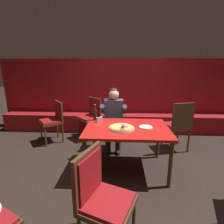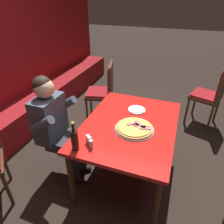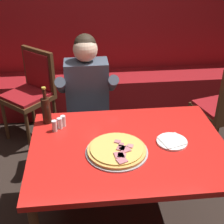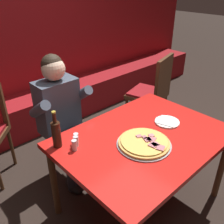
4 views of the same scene
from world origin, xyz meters
name	(u,v)px [view 3 (image 3 of 4)]	position (x,y,z in m)	size (l,w,h in m)	color
ground_plane	(126,222)	(0.00, 0.00, 0.00)	(24.00, 24.00, 0.00)	black
booth_wall_panel	(103,30)	(0.00, 2.18, 0.95)	(6.80, 0.16, 1.90)	maroon
booth_bench	(106,93)	(0.00, 1.86, 0.23)	(6.46, 0.48, 0.46)	maroon
main_dining_table	(128,154)	(0.00, 0.00, 0.68)	(1.33, 0.98, 0.75)	#4C2D19
pizza	(117,150)	(-0.09, -0.07, 0.77)	(0.41, 0.41, 0.05)	#9E9EA3
plate_white_paper	(172,141)	(0.30, 0.00, 0.76)	(0.21, 0.21, 0.02)	white
beer_bottle	(46,110)	(-0.56, 0.36, 0.86)	(0.07, 0.07, 0.29)	black
shaker_parmesan	(63,122)	(-0.44, 0.29, 0.79)	(0.04, 0.04, 0.09)	silver
shaker_oregano	(60,124)	(-0.47, 0.26, 0.79)	(0.04, 0.04, 0.09)	silver
shaker_red_pepper_flakes	(55,126)	(-0.50, 0.23, 0.79)	(0.04, 0.04, 0.09)	silver
diner_seated_blue_shirt	(88,100)	(-0.25, 0.77, 0.71)	(0.53, 0.53, 1.27)	black
dining_chair_side_aisle	(32,88)	(-0.82, 1.36, 0.57)	(0.62, 0.62, 0.97)	#4C2D19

